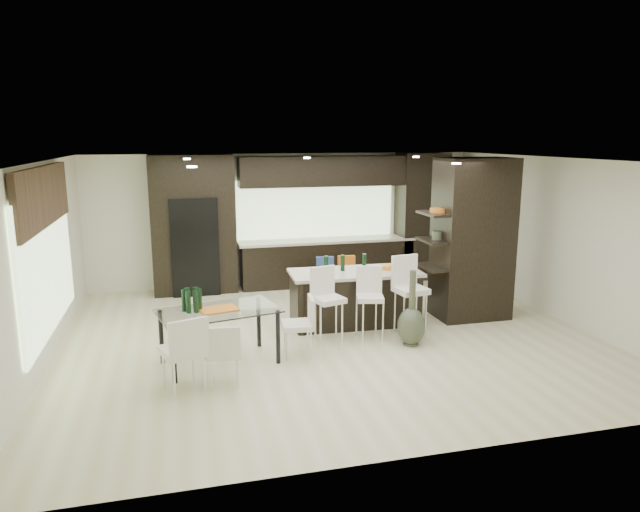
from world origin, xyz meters
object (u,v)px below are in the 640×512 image
object	(u,v)px
stool_left	(329,313)
floor_vase	(412,308)
chair_near	(224,357)
dining_table	(220,337)
bench	(342,287)
stool_right	(410,304)
kitchen_island	(355,297)
stool_mid	(370,310)
chair_end	(297,329)
chair_far	(183,356)

from	to	relation	value
stool_left	floor_vase	world-z (taller)	floor_vase
chair_near	dining_table	bearing A→B (deg)	95.88
stool_left	bench	xyz separation A→B (m)	(0.85, 2.20, -0.22)
stool_left	stool_right	bearing A→B (deg)	-16.87
kitchen_island	stool_mid	size ratio (longest dim) A/B	2.38
dining_table	chair_end	xyz separation A→B (m)	(1.08, 0.00, 0.02)
chair_end	dining_table	bearing A→B (deg)	95.85
bench	chair_near	xyz separation A→B (m)	(-2.49, -3.35, 0.14)
stool_right	dining_table	xyz separation A→B (m)	(-2.94, -0.40, -0.12)
chair_near	chair_end	world-z (taller)	chair_end
stool_left	dining_table	world-z (taller)	stool_left
stool_right	chair_near	distance (m)	3.16
stool_right	bench	distance (m)	2.28
chair_near	kitchen_island	bearing A→B (deg)	45.62
stool_mid	chair_far	world-z (taller)	chair_far
floor_vase	dining_table	distance (m)	2.81
floor_vase	chair_near	distance (m)	2.91
kitchen_island	dining_table	xyz separation A→B (m)	(-2.29, -1.18, -0.06)
stool_left	chair_end	world-z (taller)	stool_left
chair_near	stool_mid	bearing A→B (deg)	32.62
stool_left	stool_right	size ratio (longest dim) A/B	0.91
stool_mid	chair_near	distance (m)	2.57
floor_vase	chair_near	world-z (taller)	floor_vase
floor_vase	chair_near	size ratio (longest dim) A/B	1.50
stool_right	floor_vase	xyz separation A→B (m)	(-0.14, -0.38, 0.06)
dining_table	floor_vase	bearing A→B (deg)	-12.49
chair_far	stool_left	bearing A→B (deg)	9.43
bench	stool_right	bearing A→B (deg)	-72.07
stool_right	kitchen_island	bearing A→B (deg)	120.40
kitchen_island	chair_near	size ratio (longest dim) A/B	2.81
bench	chair_end	distance (m)	2.98
kitchen_island	stool_left	distance (m)	1.00
chair_end	chair_near	bearing A→B (deg)	129.79
chair_far	chair_end	xyz separation A→B (m)	(1.57, 0.76, -0.05)
stool_right	bench	xyz separation A→B (m)	(-0.45, 2.22, -0.27)
floor_vase	dining_table	xyz separation A→B (m)	(-2.80, -0.02, -0.19)
stool_mid	bench	distance (m)	2.21
stool_right	dining_table	distance (m)	2.97
dining_table	kitchen_island	bearing A→B (deg)	14.33
dining_table	chair_near	bearing A→B (deg)	-102.94
stool_left	stool_mid	size ratio (longest dim) A/B	1.03
kitchen_island	dining_table	distance (m)	2.58
stool_mid	chair_far	distance (m)	3.03
kitchen_island	stool_left	size ratio (longest dim) A/B	2.31
stool_left	chair_far	xyz separation A→B (m)	(-2.13, -1.19, -0.01)
kitchen_island	chair_far	xyz separation A→B (m)	(-2.78, -1.94, 0.01)
bench	dining_table	xyz separation A→B (m)	(-2.49, -2.62, 0.14)
kitchen_island	bench	xyz separation A→B (m)	(0.20, 1.44, -0.20)
bench	floor_vase	bearing A→B (deg)	-76.76
floor_vase	dining_table	size ratio (longest dim) A/B	0.72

